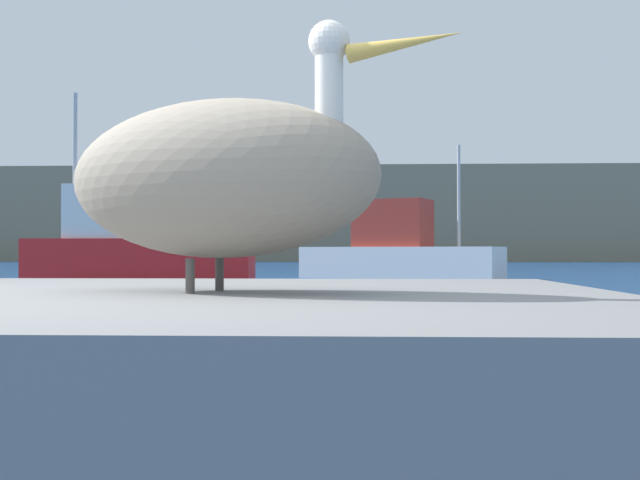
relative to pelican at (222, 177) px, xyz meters
name	(u,v)px	position (x,y,z in m)	size (l,w,h in m)	color
hillside_backdrop	(345,215)	(-0.68, 78.78, 3.34)	(140.00, 10.64, 9.22)	#7F755B
pier_dock	(220,426)	(-0.01, 0.00, -0.83)	(2.70, 2.72, 0.89)	gray
pelican	(222,177)	(0.00, 0.00, 0.00)	(1.40, 0.90, 0.87)	gray
fishing_boat_red	(132,251)	(-5.72, 19.31, -0.26)	(6.18, 1.70, 5.42)	red
fishing_boat_white	(399,251)	(2.05, 27.61, -0.25)	(7.72, 5.03, 4.87)	white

